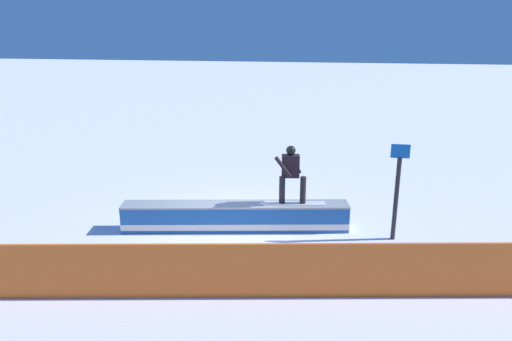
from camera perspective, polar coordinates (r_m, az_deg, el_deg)
ground_plane at (r=11.26m, az=-2.51°, el=-7.18°), size 120.00×120.00×0.00m
grind_box at (r=11.14m, az=-2.53°, el=-5.79°), size 5.34×1.57×0.65m
snowboarder at (r=10.79m, az=4.30°, el=-0.26°), size 1.56×0.53×1.40m
safety_fence at (r=8.44m, az=-7.21°, el=-12.08°), size 13.56×2.68×1.04m
trail_marker at (r=10.78m, az=16.81°, el=-2.29°), size 0.40×0.10×2.22m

